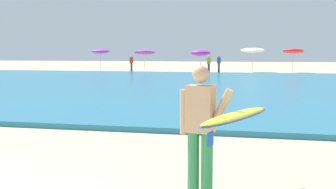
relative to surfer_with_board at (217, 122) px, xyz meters
name	(u,v)px	position (x,y,z in m)	size (l,w,h in m)	color
sea	(194,85)	(-3.38, 18.30, -0.96)	(120.00, 28.00, 0.14)	teal
surfer_with_board	(217,122)	(0.00, 0.00, 0.00)	(1.18, 2.53, 1.73)	#338E56
beach_umbrella_0	(101,52)	(-15.10, 33.82, 0.91)	(1.74, 1.74, 2.16)	beige
beach_umbrella_1	(145,53)	(-10.95, 34.73, 0.81)	(2.03, 2.06, 2.13)	beige
beach_umbrella_2	(201,53)	(-5.52, 34.54, 0.78)	(1.83, 1.84, 2.11)	beige
beach_umbrella_3	(253,50)	(-0.83, 36.09, 1.04)	(2.22, 2.25, 2.35)	beige
beach_umbrella_4	(293,51)	(2.82, 35.96, 0.94)	(1.92, 1.96, 2.28)	beige
beachgoer_near_row_left	(209,64)	(-4.53, 33.01, -0.18)	(0.32, 0.20, 1.58)	#383842
beachgoer_near_row_mid	(219,63)	(-3.79, 34.47, -0.18)	(0.32, 0.20, 1.58)	#383842
beachgoer_near_row_right	(131,63)	(-12.19, 34.43, -0.18)	(0.32, 0.20, 1.58)	#383842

